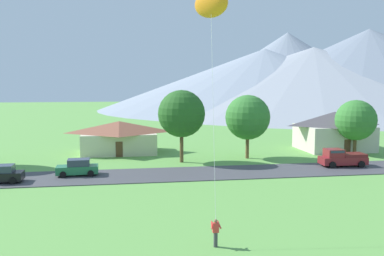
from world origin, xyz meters
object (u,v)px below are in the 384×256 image
Objects in this scene: house_left_center at (334,130)px; tree_near_left at (182,114)px; house_leftmost at (119,136)px; kite_flyer_with_kite at (211,7)px; parked_car_green_west_end at (78,168)px; pickup_truck_maroon_west_side at (342,158)px; tree_center at (356,120)px; tree_right_of_center at (248,117)px; parked_car_black_mid_west at (0,174)px.

house_left_center is 1.16× the size of tree_near_left.
house_leftmost is 0.67× the size of kite_flyer_with_kite.
parked_car_green_west_end is 0.81× the size of pickup_truck_maroon_west_side.
tree_center is 9.77m from pickup_truck_maroon_west_side.
house_leftmost is at bearing 156.94° from tree_right_of_center.
house_left_center is at bearing 66.33° from pickup_truck_maroon_west_side.
pickup_truck_maroon_west_side is at bearing -37.18° from tree_right_of_center.
parked_car_green_west_end is 29.27m from pickup_truck_maroon_west_side.
pickup_truck_maroon_west_side is at bearing -129.01° from tree_center.
house_leftmost is 2.02× the size of pickup_truck_maroon_west_side.
tree_center is (23.44, 1.48, -1.24)m from tree_near_left.
house_leftmost is at bearing 151.36° from pickup_truck_maroon_west_side.
tree_right_of_center reaches higher than house_leftmost.
kite_flyer_with_kite is at bearing -76.68° from house_leftmost.
house_leftmost is 19.43m from parked_car_black_mid_west.
tree_near_left is 8.72m from tree_right_of_center.
pickup_truck_maroon_west_side is at bearing 3.45° from parked_car_black_mid_west.
parked_car_black_mid_west is 0.80× the size of pickup_truck_maroon_west_side.
parked_car_black_mid_west is (-6.95, -2.09, 0.00)m from parked_car_green_west_end.
parked_car_green_west_end is 23.14m from kite_flyer_with_kite.
pickup_truck_maroon_west_side is at bearing -17.50° from tree_near_left.
tree_right_of_center is 1.88× the size of parked_car_green_west_end.
pickup_truck_maroon_west_side is at bearing 39.43° from kite_flyer_with_kite.
tree_center reaches higher than house_leftmost.
tree_center is at bearing -81.34° from house_left_center.
tree_near_left is 1.19× the size of tree_center.
tree_center is 0.46× the size of kite_flyer_with_kite.
parked_car_black_mid_west is at bearing -176.55° from pickup_truck_maroon_west_side.
tree_center is 35.92m from parked_car_green_west_end.
tree_near_left is 22.51m from kite_flyer_with_kite.
tree_center is at bearing 50.99° from pickup_truck_maroon_west_side.
tree_right_of_center reaches higher than pickup_truck_maroon_west_side.
house_left_center is 1.91× the size of pickup_truck_maroon_west_side.
house_leftmost is 1.22× the size of tree_near_left.
kite_flyer_with_kite is (10.89, -15.03, 13.83)m from parked_car_green_west_end.
house_leftmost is 32.19m from kite_flyer_with_kite.
parked_car_black_mid_west is at bearing -161.45° from tree_right_of_center.
tree_near_left is (-22.76, -5.93, 3.06)m from house_left_center.
house_leftmost is 2.52× the size of parked_car_black_mid_west.
house_left_center is 12.70m from pickup_truck_maroon_west_side.
pickup_truck_maroon_west_side is (25.22, -13.77, -1.19)m from house_leftmost.
parked_car_black_mid_west is (-41.27, -13.70, -1.96)m from house_left_center.
pickup_truck_maroon_west_side is at bearing 0.18° from parked_car_green_west_end.
house_leftmost is 14.51m from parked_car_green_west_end.
parked_car_black_mid_west is (-27.11, -9.10, -4.36)m from tree_right_of_center.
house_leftmost reaches higher than pickup_truck_maroon_west_side.
tree_center is 34.27m from kite_flyer_with_kite.
house_left_center is 15.08m from tree_right_of_center.
tree_near_left is 13.82m from parked_car_green_west_end.
house_left_center is at bearing 18.68° from parked_car_green_west_end.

